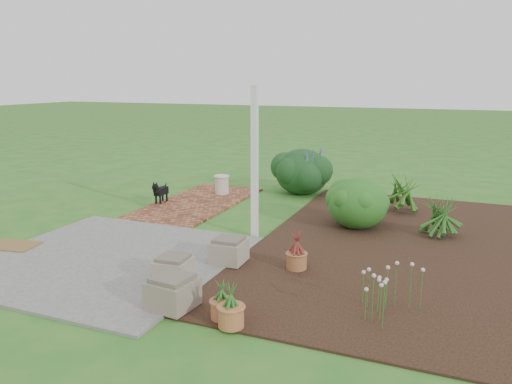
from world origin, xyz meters
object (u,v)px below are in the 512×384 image
at_px(evergreen_shrub, 358,202).
at_px(cream_ceramic_urn, 222,185).
at_px(stone_trough_near, 173,293).
at_px(black_dog, 160,191).

bearing_deg(evergreen_shrub, cream_ceramic_urn, 157.41).
distance_m(stone_trough_near, evergreen_shrub, 4.24).
distance_m(stone_trough_near, black_dog, 5.03).
bearing_deg(black_dog, cream_ceramic_urn, 58.08).
relative_size(stone_trough_near, cream_ceramic_urn, 1.17).
bearing_deg(cream_ceramic_urn, black_dog, -122.60).
height_order(black_dog, evergreen_shrub, evergreen_shrub).
height_order(stone_trough_near, cream_ceramic_urn, cream_ceramic_urn).
distance_m(stone_trough_near, cream_ceramic_urn, 5.79).
xyz_separation_m(stone_trough_near, cream_ceramic_urn, (-2.04, 5.42, 0.05)).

